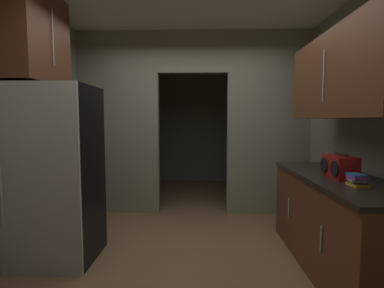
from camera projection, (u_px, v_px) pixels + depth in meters
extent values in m
plane|color=brown|center=(189.00, 263.00, 2.88)|extent=(20.00, 20.00, 0.00)
cube|color=gray|center=(119.00, 124.00, 4.41)|extent=(1.21, 0.12, 2.73)
cube|color=gray|center=(268.00, 124.00, 4.34)|extent=(1.22, 0.12, 2.73)
cube|color=gray|center=(193.00, 52.00, 4.29)|extent=(1.04, 0.12, 0.62)
cube|color=slate|center=(196.00, 123.00, 6.73)|extent=(3.47, 0.10, 2.73)
cube|color=slate|center=(108.00, 123.00, 5.60)|extent=(0.10, 2.36, 2.73)
cube|color=slate|center=(283.00, 123.00, 5.50)|extent=(0.10, 2.36, 2.73)
cube|color=black|center=(57.00, 174.00, 2.92)|extent=(0.76, 0.66, 1.76)
cube|color=#B7BABC|center=(38.00, 181.00, 2.57)|extent=(0.76, 0.03, 1.76)
cylinder|color=#B7BABC|center=(0.00, 172.00, 2.54)|extent=(0.02, 0.02, 0.97)
cube|color=brown|center=(338.00, 226.00, 2.72)|extent=(0.63, 1.92, 0.86)
cube|color=black|center=(340.00, 179.00, 2.68)|extent=(0.67, 1.92, 0.04)
cylinder|color=#B7BABC|center=(321.00, 239.00, 2.30)|extent=(0.01, 0.01, 0.22)
cylinder|color=#B7BABC|center=(289.00, 207.00, 3.14)|extent=(0.01, 0.01, 0.22)
cube|color=brown|center=(344.00, 75.00, 2.60)|extent=(0.34, 1.73, 0.78)
cylinder|color=#B7BABC|center=(323.00, 75.00, 2.61)|extent=(0.01, 0.01, 0.47)
cube|color=brown|center=(35.00, 37.00, 2.90)|extent=(0.34, 0.83, 0.93)
cylinder|color=#B7BABC|center=(53.00, 37.00, 2.89)|extent=(0.01, 0.01, 0.56)
cube|color=maroon|center=(340.00, 167.00, 2.61)|extent=(0.19, 0.35, 0.20)
cylinder|color=#262626|center=(341.00, 154.00, 2.60)|extent=(0.02, 0.24, 0.02)
cylinder|color=black|center=(334.00, 169.00, 2.51)|extent=(0.01, 0.14, 0.14)
cylinder|color=black|center=(324.00, 165.00, 2.71)|extent=(0.01, 0.14, 0.14)
cube|color=gold|center=(358.00, 185.00, 2.29)|extent=(0.14, 0.16, 0.02)
cube|color=black|center=(357.00, 182.00, 2.30)|extent=(0.11, 0.15, 0.01)
cube|color=beige|center=(356.00, 180.00, 2.30)|extent=(0.13, 0.15, 0.02)
cube|color=#8C3893|center=(358.00, 178.00, 2.28)|extent=(0.12, 0.14, 0.02)
cube|color=#2D609E|center=(356.00, 175.00, 2.30)|extent=(0.11, 0.14, 0.02)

